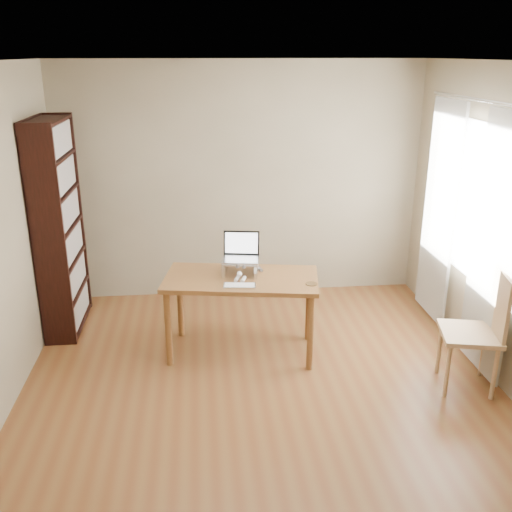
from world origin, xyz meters
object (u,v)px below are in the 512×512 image
Objects in this scene: laptop at (240,252)px; cat at (243,266)px; desk at (241,287)px; bookshelf at (59,227)px; chair at (480,326)px; keyboard at (240,286)px.

laptop is 0.74× the size of cat.
cat is at bearing 84.02° from desk.
bookshelf is at bearing 177.63° from cat.
desk is 2.05m from chair.
bookshelf is 4.30× the size of cat.
bookshelf reaches higher than cat.
laptop reaches higher than chair.
laptop is 0.35× the size of chair.
laptop reaches higher than desk.
laptop is at bearing 99.42° from desk.
keyboard is (1.69, -0.96, -0.29)m from bookshelf.
laptop reaches higher than cat.
keyboard is at bearing -88.63° from desk.
desk is 0.32m from laptop.
bookshelf is at bearing 170.22° from laptop.
bookshelf reaches higher than keyboard.
chair is at bearing -9.18° from keyboard.
cat is 0.48× the size of chair.
keyboard is at bearing 176.61° from chair.
bookshelf is 1.96m from keyboard.
laptop is at bearing -19.20° from bookshelf.
cat is at bearing -19.69° from bookshelf.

